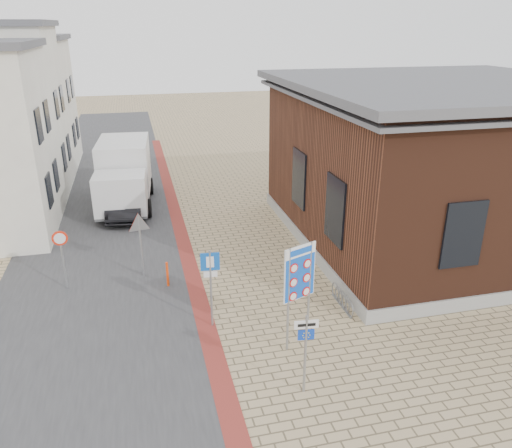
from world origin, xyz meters
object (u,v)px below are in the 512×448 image
border_sign (300,274)px  essen_sign (306,343)px  parking_sign (211,275)px  bollard (167,274)px  sedan (128,198)px  box_truck (124,174)px

border_sign → essen_sign: size_ratio=1.42×
parking_sign → bollard: parking_sign is taller
parking_sign → bollard: bearing=116.6°
sedan → essen_sign: size_ratio=2.07×
sedan → box_truck: size_ratio=0.74×
sedan → border_sign: 13.61m
border_sign → sedan: bearing=88.3°
border_sign → box_truck: bearing=86.9°
bollard → sedan: bearing=99.1°
sedan → essen_sign: essen_sign is taller
sedan → bollard: sedan is taller
box_truck → essen_sign: box_truck is taller
box_truck → essen_sign: size_ratio=2.80×
essen_sign → bollard: 7.22m
essen_sign → box_truck: bearing=111.0°
box_truck → parking_sign: 12.67m
bollard → essen_sign: bearing=-65.4°
sedan → parking_sign: 11.39m
sedan → border_sign: (4.76, -12.65, 1.56)m
essen_sign → parking_sign: 4.03m
border_sign → essen_sign: border_sign is taller
box_truck → bollard: box_truck is taller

